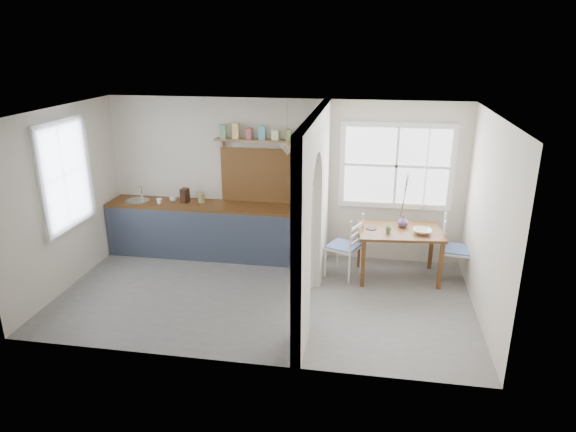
% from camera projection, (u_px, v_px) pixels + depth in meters
% --- Properties ---
extents(floor, '(5.80, 3.20, 0.01)m').
position_uv_depth(floor, '(264.00, 296.00, 7.32)').
color(floor, gray).
rests_on(floor, ground).
extents(ceiling, '(5.80, 3.20, 0.01)m').
position_uv_depth(ceiling, '(261.00, 112.00, 6.46)').
color(ceiling, beige).
rests_on(ceiling, walls).
extents(walls, '(5.81, 3.21, 2.60)m').
position_uv_depth(walls, '(262.00, 210.00, 6.89)').
color(walls, beige).
rests_on(walls, floor).
extents(partition, '(0.12, 3.20, 2.60)m').
position_uv_depth(partition, '(315.00, 200.00, 6.79)').
color(partition, beige).
rests_on(partition, floor).
extents(kitchen_window, '(0.10, 1.16, 1.50)m').
position_uv_depth(kitchen_window, '(63.00, 176.00, 7.22)').
color(kitchen_window, white).
rests_on(kitchen_window, walls).
extents(nook_window, '(1.76, 0.10, 1.30)m').
position_uv_depth(nook_window, '(396.00, 166.00, 7.96)').
color(nook_window, white).
rests_on(nook_window, walls).
extents(counter, '(3.50, 0.60, 0.90)m').
position_uv_depth(counter, '(214.00, 229.00, 8.58)').
color(counter, '#542E11').
rests_on(counter, floor).
extents(sink, '(0.40, 0.40, 0.02)m').
position_uv_depth(sink, '(138.00, 201.00, 8.61)').
color(sink, '#BBBBBB').
rests_on(sink, counter).
extents(backsplash, '(1.65, 0.03, 0.90)m').
position_uv_depth(backsplash, '(270.00, 176.00, 8.37)').
color(backsplash, brown).
rests_on(backsplash, walls).
extents(shelf, '(1.75, 0.20, 0.21)m').
position_uv_depth(shelf, '(269.00, 137.00, 8.08)').
color(shelf, '#9A7B48').
rests_on(shelf, walls).
extents(pendant_lamp, '(0.26, 0.26, 0.16)m').
position_uv_depth(pendant_lamp, '(287.00, 150.00, 7.75)').
color(pendant_lamp, beige).
rests_on(pendant_lamp, ceiling).
extents(utensil_rail, '(0.02, 0.50, 0.02)m').
position_uv_depth(utensil_rail, '(315.00, 183.00, 7.58)').
color(utensil_rail, '#BBBBBB').
rests_on(utensil_rail, partition).
extents(dining_table, '(1.31, 0.94, 0.77)m').
position_uv_depth(dining_table, '(398.00, 254.00, 7.78)').
color(dining_table, '#542E11').
rests_on(dining_table, floor).
extents(chair_left, '(0.59, 0.59, 0.98)m').
position_uv_depth(chair_left, '(344.00, 246.00, 7.81)').
color(chair_left, white).
rests_on(chair_left, floor).
extents(chair_right, '(0.50, 0.50, 0.98)m').
position_uv_depth(chair_right, '(457.00, 249.00, 7.68)').
color(chair_right, white).
rests_on(chair_right, floor).
extents(kettle, '(0.20, 0.17, 0.21)m').
position_uv_depth(kettle, '(308.00, 206.00, 8.01)').
color(kettle, beige).
rests_on(kettle, counter).
extents(mug_a, '(0.12, 0.12, 0.09)m').
position_uv_depth(mug_a, '(159.00, 201.00, 8.44)').
color(mug_a, white).
rests_on(mug_a, counter).
extents(mug_b, '(0.16, 0.16, 0.10)m').
position_uv_depth(mug_b, '(173.00, 199.00, 8.55)').
color(mug_b, white).
rests_on(mug_b, counter).
extents(knife_block, '(0.13, 0.16, 0.23)m').
position_uv_depth(knife_block, '(185.00, 195.00, 8.50)').
color(knife_block, '#342113').
rests_on(knife_block, counter).
extents(jar, '(0.13, 0.13, 0.17)m').
position_uv_depth(jar, '(201.00, 198.00, 8.49)').
color(jar, tan).
rests_on(jar, counter).
extents(towel_magenta, '(0.02, 0.03, 0.59)m').
position_uv_depth(towel_magenta, '(313.00, 254.00, 8.05)').
color(towel_magenta, '#BC2162').
rests_on(towel_magenta, counter).
extents(towel_orange, '(0.02, 0.03, 0.50)m').
position_uv_depth(towel_orange, '(312.00, 256.00, 8.02)').
color(towel_orange, '#BF741C').
rests_on(towel_orange, counter).
extents(bowl, '(0.27, 0.27, 0.06)m').
position_uv_depth(bowl, '(422.00, 231.00, 7.51)').
color(bowl, white).
rests_on(bowl, dining_table).
extents(table_cup, '(0.13, 0.13, 0.09)m').
position_uv_depth(table_cup, '(388.00, 230.00, 7.53)').
color(table_cup, '#598B58').
rests_on(table_cup, dining_table).
extents(plate, '(0.21, 0.21, 0.01)m').
position_uv_depth(plate, '(372.00, 228.00, 7.70)').
color(plate, black).
rests_on(plate, dining_table).
extents(vase, '(0.20, 0.20, 0.18)m').
position_uv_depth(vase, '(403.00, 221.00, 7.75)').
color(vase, '#59416B').
rests_on(vase, dining_table).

